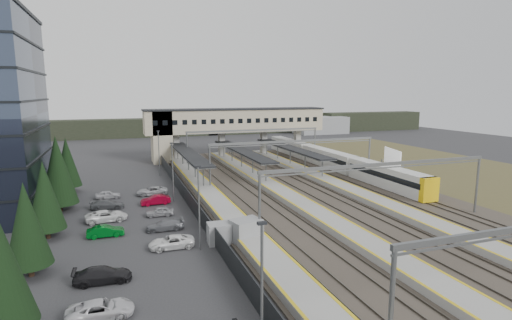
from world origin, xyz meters
name	(u,v)px	position (x,y,z in m)	size (l,w,h in m)	color
ground	(253,216)	(0.00, 0.00, 0.00)	(220.00, 220.00, 0.00)	#2B2B2D
conifer_row	(38,202)	(-22.00, -3.86, 4.84)	(4.42, 49.82, 9.50)	black
car_park	(137,242)	(-13.60, -5.63, 0.60)	(10.69, 44.64, 1.29)	#A0A0A5
lampposts	(183,184)	(-8.00, 1.25, 4.34)	(0.50, 53.25, 8.07)	slate
fence	(191,202)	(-6.50, 5.00, 1.00)	(0.08, 90.00, 2.00)	#26282B
relay_cabin_near	(246,231)	(-3.37, -7.87, 1.20)	(3.31, 2.76, 2.39)	gray
relay_cabin_far	(219,233)	(-5.90, -7.09, 1.02)	(2.31, 1.97, 2.03)	gray
rail_corridor	(304,197)	(9.34, 5.00, 0.29)	(34.00, 90.00, 0.92)	#3E382F
canopies	(241,151)	(7.00, 27.00, 3.92)	(23.10, 30.00, 3.28)	black
footbridge	(224,123)	(7.70, 42.00, 7.93)	(40.40, 6.40, 11.20)	tan
gantries	(330,158)	(12.00, 3.00, 6.00)	(28.40, 62.28, 7.17)	slate
train	(329,159)	(24.00, 24.13, 1.87)	(2.61, 54.42, 3.28)	silver
billboard	(392,160)	(27.64, 9.95, 3.75)	(1.82, 6.24, 5.53)	slate
scrub_east	(496,181)	(45.00, 5.00, 0.03)	(34.00, 120.00, 0.06)	#4D4826
treeline_far	(232,126)	(23.81, 92.28, 2.95)	(170.00, 19.00, 7.00)	black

